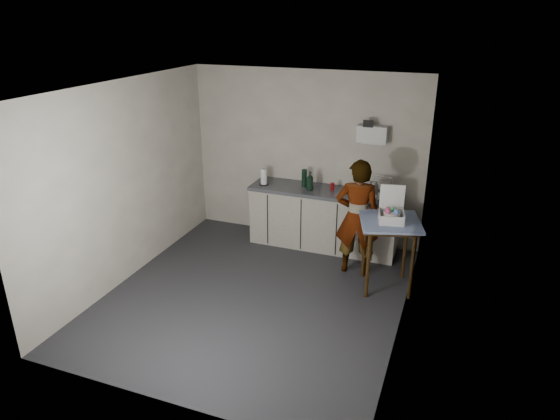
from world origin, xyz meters
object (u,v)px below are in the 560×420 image
at_px(kitchen_counter, 324,220).
at_px(bakery_box, 391,214).
at_px(soda_can, 332,187).
at_px(dish_rack, 377,193).
at_px(dark_bottle, 304,178).
at_px(standing_man, 357,217).
at_px(soap_bottle, 310,181).
at_px(side_table, 390,229).
at_px(paper_towel, 264,177).

distance_m(kitchen_counter, bakery_box, 1.56).
distance_m(soda_can, dish_rack, 0.66).
bearing_deg(dark_bottle, standing_man, -34.12).
distance_m(standing_man, soda_can, 0.85).
bearing_deg(soap_bottle, side_table, -31.95).
bearing_deg(bakery_box, standing_man, 136.38).
height_order(soda_can, dark_bottle, dark_bottle).
relative_size(kitchen_counter, paper_towel, 8.95).
xyz_separation_m(side_table, standing_man, (-0.47, 0.28, -0.02)).
xyz_separation_m(standing_man, soap_bottle, (-0.83, 0.53, 0.25)).
bearing_deg(kitchen_counter, bakery_box, -39.47).
xyz_separation_m(kitchen_counter, soda_can, (0.10, 0.03, 0.54)).
xyz_separation_m(soap_bottle, soda_can, (0.31, 0.11, -0.08)).
relative_size(soda_can, dark_bottle, 0.42).
xyz_separation_m(soda_can, dish_rack, (0.66, -0.06, 0.01)).
bearing_deg(dish_rack, paper_towel, -177.51).
relative_size(soap_bottle, dish_rack, 0.72).
bearing_deg(side_table, kitchen_counter, 124.30).
height_order(side_table, soap_bottle, soap_bottle).
xyz_separation_m(dish_rack, bakery_box, (0.34, -0.89, 0.07)).
distance_m(side_table, soda_can, 1.37).
bearing_deg(bakery_box, kitchen_counter, 128.70).
bearing_deg(dark_bottle, side_table, -33.08).
xyz_separation_m(kitchen_counter, soap_bottle, (-0.21, -0.08, 0.62)).
bearing_deg(kitchen_counter, standing_man, -44.43).
bearing_deg(dark_bottle, kitchen_counter, -6.43).
distance_m(kitchen_counter, paper_towel, 1.11).
height_order(side_table, paper_towel, paper_towel).
height_order(standing_man, soda_can, standing_man).
bearing_deg(soda_can, side_table, -43.04).
xyz_separation_m(soda_can, paper_towel, (-1.04, -0.13, 0.06)).
bearing_deg(bakery_box, soap_bottle, 135.91).
relative_size(standing_man, dark_bottle, 6.04).
bearing_deg(paper_towel, standing_man, -18.33).
distance_m(paper_towel, dish_rack, 1.70).
bearing_deg(soda_can, soap_bottle, -159.81).
bearing_deg(dish_rack, bakery_box, -68.97).
relative_size(soda_can, dish_rack, 0.28).
relative_size(standing_man, soap_bottle, 5.73).
bearing_deg(soda_can, dish_rack, -4.94).
bearing_deg(bakery_box, soda_can, 124.89).
bearing_deg(soap_bottle, standing_man, -32.53).
xyz_separation_m(dark_bottle, bakery_box, (1.44, -0.95, -0.00)).
bearing_deg(paper_towel, dish_rack, 2.49).
xyz_separation_m(soda_can, dark_bottle, (-0.44, 0.00, 0.08)).
relative_size(kitchen_counter, standing_man, 1.39).
bearing_deg(soda_can, dark_bottle, 179.47).
bearing_deg(paper_towel, side_table, -21.49).
height_order(side_table, bakery_box, bakery_box).
height_order(kitchen_counter, paper_towel, paper_towel).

